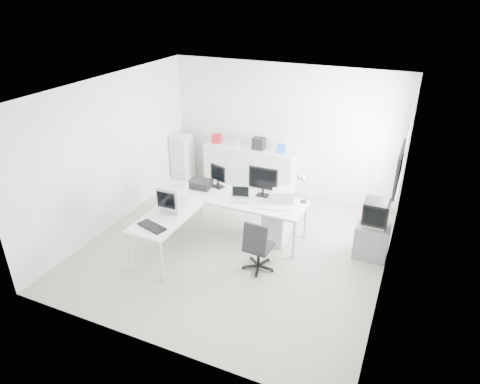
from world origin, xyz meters
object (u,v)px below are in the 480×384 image
at_px(lcd_monitor_small, 218,176).
at_px(laser_printer, 283,195).
at_px(filing_cabinet, 183,159).
at_px(office_chair, 259,244).
at_px(lcd_monitor_large, 263,182).
at_px(crt_monitor, 173,199).
at_px(main_desk, 240,216).
at_px(inkjet_printer, 200,184).
at_px(tv_cabinet, 371,241).
at_px(drawer_pedestal, 276,226).
at_px(laptop, 240,196).
at_px(crt_tv, 376,214).
at_px(sideboard, 250,169).
at_px(side_desk, 168,235).

xyz_separation_m(lcd_monitor_small, laser_printer, (1.30, -0.03, -0.11)).
bearing_deg(filing_cabinet, laser_printer, -25.85).
bearing_deg(filing_cabinet, office_chair, -40.84).
distance_m(lcd_monitor_large, crt_monitor, 1.63).
distance_m(main_desk, inkjet_printer, 0.97).
bearing_deg(tv_cabinet, drawer_pedestal, -173.20).
xyz_separation_m(laser_printer, crt_monitor, (-1.60, -1.07, 0.10)).
xyz_separation_m(lcd_monitor_large, office_chair, (0.37, -1.11, -0.57)).
relative_size(laptop, crt_monitor, 0.76).
bearing_deg(drawer_pedestal, main_desk, -175.91).
distance_m(crt_monitor, filing_cabinet, 2.84).
bearing_deg(lcd_monitor_small, crt_tv, 17.86).
bearing_deg(office_chair, crt_monitor, -176.90).
bearing_deg(tv_cabinet, office_chair, -145.77).
relative_size(tv_cabinet, crt_tv, 1.19).
bearing_deg(office_chair, sideboard, 118.82).
distance_m(crt_monitor, sideboard, 2.70).
relative_size(inkjet_printer, office_chair, 0.44).
xyz_separation_m(drawer_pedestal, tv_cabinet, (1.64, 0.20, -0.00)).
distance_m(side_desk, drawer_pedestal, 1.93).
xyz_separation_m(drawer_pedestal, sideboard, (-1.25, 1.74, 0.21)).
distance_m(inkjet_printer, filing_cabinet, 2.03).
xyz_separation_m(inkjet_printer, lcd_monitor_small, (0.30, 0.15, 0.15)).
relative_size(drawer_pedestal, crt_monitor, 1.45).
relative_size(main_desk, office_chair, 2.58).
bearing_deg(office_chair, lcd_monitor_large, 111.68).
bearing_deg(tv_cabinet, side_desk, -157.12).
height_order(lcd_monitor_small, sideboard, lcd_monitor_small).
height_order(side_desk, crt_tv, crt_tv).
height_order(laptop, crt_tv, crt_tv).
xyz_separation_m(laptop, crt_tv, (2.29, 0.35, -0.03)).
xyz_separation_m(laptop, laser_printer, (0.70, 0.32, 0.01)).
bearing_deg(filing_cabinet, lcd_monitor_small, -40.58).
height_order(laser_printer, tv_cabinet, laser_printer).
height_order(main_desk, sideboard, sideboard).
distance_m(lcd_monitor_large, laptop, 0.49).
height_order(inkjet_printer, tv_cabinet, inkjet_printer).
height_order(lcd_monitor_large, laser_printer, lcd_monitor_large).
height_order(office_chair, filing_cabinet, filing_cabinet).
xyz_separation_m(main_desk, laptop, (0.05, -0.10, 0.48)).
relative_size(lcd_monitor_small, tv_cabinet, 0.74).
xyz_separation_m(drawer_pedestal, laptop, (-0.65, -0.15, 0.55)).
height_order(main_desk, lcd_monitor_small, lcd_monitor_small).
relative_size(office_chair, filing_cabinet, 0.84).
distance_m(side_desk, lcd_monitor_large, 1.92).
bearing_deg(drawer_pedestal, crt_monitor, -149.86).
xyz_separation_m(lcd_monitor_large, crt_monitor, (-1.20, -1.10, -0.07)).
bearing_deg(main_desk, side_desk, -127.69).
bearing_deg(lcd_monitor_small, inkjet_printer, -135.48).
height_order(lcd_monitor_large, tv_cabinet, lcd_monitor_large).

